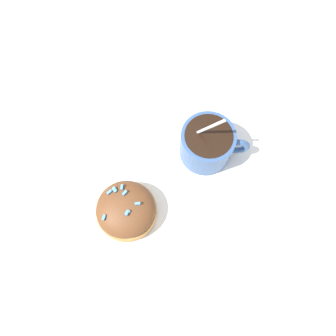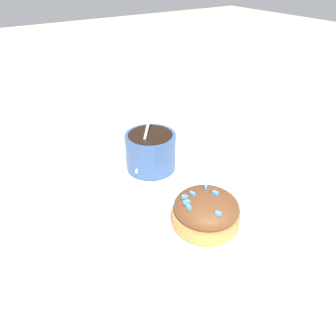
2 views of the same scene
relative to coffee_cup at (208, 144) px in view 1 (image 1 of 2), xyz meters
The scene contains 4 objects.
ground_plane 0.08m from the coffee_cup, ahead, with size 3.00×3.00×0.00m, color #C6B793.
paper_napkin 0.08m from the coffee_cup, ahead, with size 0.37×0.37×0.00m.
coffee_cup is the anchor object (origin of this frame).
frosted_pastry 0.15m from the coffee_cup, ahead, with size 0.08×0.08×0.05m.
Camera 1 is at (0.10, 0.10, 0.47)m, focal length 35.00 mm.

